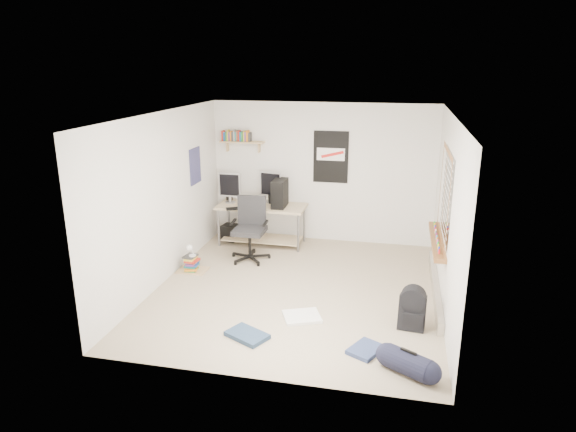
% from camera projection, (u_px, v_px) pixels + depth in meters
% --- Properties ---
extents(floor, '(4.00, 4.50, 0.01)m').
position_uv_depth(floor, '(297.00, 289.00, 7.46)').
color(floor, gray).
rests_on(floor, ground).
extents(ceiling, '(4.00, 4.50, 0.01)m').
position_uv_depth(ceiling, '(298.00, 114.00, 6.73)').
color(ceiling, white).
rests_on(ceiling, ground).
extents(back_wall, '(4.00, 0.01, 2.50)m').
position_uv_depth(back_wall, '(322.00, 173.00, 9.20)').
color(back_wall, silver).
rests_on(back_wall, ground).
extents(left_wall, '(0.01, 4.50, 2.50)m').
position_uv_depth(left_wall, '(163.00, 198.00, 7.51)').
color(left_wall, silver).
rests_on(left_wall, ground).
extents(right_wall, '(0.01, 4.50, 2.50)m').
position_uv_depth(right_wall, '(448.00, 215.00, 6.68)').
color(right_wall, silver).
rests_on(right_wall, ground).
extents(desk, '(1.69, 1.09, 0.71)m').
position_uv_depth(desk, '(262.00, 224.00, 9.21)').
color(desk, '#CAB18C').
rests_on(desk, floor).
extents(monitor_left, '(0.40, 0.10, 0.43)m').
position_uv_depth(monitor_left, '(230.00, 192.00, 9.20)').
color(monitor_left, '#B6B6BB').
rests_on(monitor_left, desk).
extents(monitor_right, '(0.42, 0.18, 0.45)m').
position_uv_depth(monitor_right, '(270.00, 191.00, 9.24)').
color(monitor_right, '#929397').
rests_on(monitor_right, desk).
extents(pc_tower, '(0.23, 0.47, 0.49)m').
position_uv_depth(pc_tower, '(280.00, 193.00, 8.97)').
color(pc_tower, black).
rests_on(pc_tower, desk).
extents(keyboard, '(0.45, 0.31, 0.02)m').
position_uv_depth(keyboard, '(238.00, 208.00, 8.91)').
color(keyboard, black).
rests_on(keyboard, desk).
extents(speaker_left, '(0.10, 0.10, 0.19)m').
position_uv_depth(speaker_left, '(229.00, 195.00, 9.44)').
color(speaker_left, black).
rests_on(speaker_left, desk).
extents(speaker_right, '(0.10, 0.10, 0.16)m').
position_uv_depth(speaker_right, '(271.00, 199.00, 9.22)').
color(speaker_right, black).
rests_on(speaker_right, desk).
extents(office_chair, '(0.74, 0.74, 1.06)m').
position_uv_depth(office_chair, '(250.00, 232.00, 8.42)').
color(office_chair, black).
rests_on(office_chair, floor).
extents(wall_shelf, '(0.80, 0.22, 0.24)m').
position_uv_depth(wall_shelf, '(242.00, 142.00, 9.24)').
color(wall_shelf, tan).
rests_on(wall_shelf, back_wall).
extents(poster_back_wall, '(0.62, 0.03, 0.92)m').
position_uv_depth(poster_back_wall, '(331.00, 157.00, 9.06)').
color(poster_back_wall, black).
rests_on(poster_back_wall, back_wall).
extents(poster_left_wall, '(0.02, 0.42, 0.60)m').
position_uv_depth(poster_left_wall, '(195.00, 166.00, 8.55)').
color(poster_left_wall, navy).
rests_on(poster_left_wall, left_wall).
extents(window, '(0.10, 1.50, 1.26)m').
position_uv_depth(window, '(443.00, 195.00, 6.91)').
color(window, brown).
rests_on(window, right_wall).
extents(baseboard_heater, '(0.08, 2.50, 0.18)m').
position_uv_depth(baseboard_heater, '(435.00, 287.00, 7.31)').
color(baseboard_heater, '#B7B2A8').
rests_on(baseboard_heater, floor).
extents(backpack, '(0.35, 0.29, 0.43)m').
position_uv_depth(backpack, '(412.00, 312.00, 6.34)').
color(backpack, black).
rests_on(backpack, floor).
extents(duffel_bag, '(0.35, 0.35, 0.51)m').
position_uv_depth(duffel_bag, '(408.00, 362.00, 5.40)').
color(duffel_bag, black).
rests_on(duffel_bag, floor).
extents(tshirt, '(0.58, 0.54, 0.04)m').
position_uv_depth(tshirt, '(302.00, 317.00, 6.61)').
color(tshirt, silver).
rests_on(tshirt, floor).
extents(jeans_a, '(0.58, 0.50, 0.05)m').
position_uv_depth(jeans_a, '(247.00, 335.00, 6.14)').
color(jeans_a, '#22344D').
rests_on(jeans_a, floor).
extents(jeans_b, '(0.45, 0.49, 0.05)m').
position_uv_depth(jeans_b, '(366.00, 350.00, 5.84)').
color(jeans_b, navy).
rests_on(jeans_b, floor).
extents(book_stack, '(0.43, 0.36, 0.29)m').
position_uv_depth(book_stack, '(192.00, 262.00, 8.07)').
color(book_stack, brown).
rests_on(book_stack, floor).
extents(desk_lamp, '(0.14, 0.20, 0.18)m').
position_uv_depth(desk_lamp, '(192.00, 248.00, 7.98)').
color(desk_lamp, silver).
rests_on(desk_lamp, book_stack).
extents(subwoofer, '(0.31, 0.31, 0.31)m').
position_uv_depth(subwoofer, '(230.00, 233.00, 9.46)').
color(subwoofer, black).
rests_on(subwoofer, floor).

